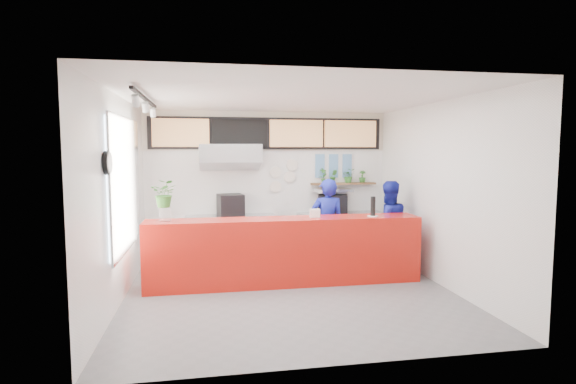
# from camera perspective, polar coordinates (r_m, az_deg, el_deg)

# --- Properties ---
(floor) EXTENTS (5.00, 5.00, 0.00)m
(floor) POSITION_cam_1_polar(r_m,az_deg,el_deg) (7.22, 0.19, -12.47)
(floor) COLOR slate
(floor) RESTS_ON ground
(ceiling) EXTENTS (5.00, 5.00, 0.00)m
(ceiling) POSITION_cam_1_polar(r_m,az_deg,el_deg) (6.92, 0.20, 11.91)
(ceiling) COLOR silver
(wall_back) EXTENTS (5.00, 0.00, 5.00)m
(wall_back) POSITION_cam_1_polar(r_m,az_deg,el_deg) (9.37, -2.52, 0.99)
(wall_back) COLOR white
(wall_back) RESTS_ON ground
(wall_left) EXTENTS (0.00, 5.00, 5.00)m
(wall_left) POSITION_cam_1_polar(r_m,az_deg,el_deg) (6.92, -20.63, -0.87)
(wall_left) COLOR white
(wall_left) RESTS_ON ground
(wall_right) EXTENTS (0.00, 5.00, 5.00)m
(wall_right) POSITION_cam_1_polar(r_m,az_deg,el_deg) (7.75, 18.70, -0.18)
(wall_right) COLOR white
(wall_right) RESTS_ON ground
(service_counter) EXTENTS (4.50, 0.60, 1.10)m
(service_counter) POSITION_cam_1_polar(r_m,az_deg,el_deg) (7.45, -0.36, -7.52)
(service_counter) COLOR red
(service_counter) RESTS_ON ground
(cream_band) EXTENTS (5.00, 0.02, 0.80)m
(cream_band) POSITION_cam_1_polar(r_m,az_deg,el_deg) (9.34, -2.54, 7.73)
(cream_band) COLOR beige
(cream_band) RESTS_ON wall_back
(prep_bench) EXTENTS (1.80, 0.60, 0.90)m
(prep_bench) POSITION_cam_1_polar(r_m,az_deg,el_deg) (9.14, -7.25, -5.80)
(prep_bench) COLOR #B2B5BA
(prep_bench) RESTS_ON ground
(panini_oven) EXTENTS (0.55, 0.55, 0.43)m
(panini_oven) POSITION_cam_1_polar(r_m,az_deg,el_deg) (9.04, -7.31, -1.65)
(panini_oven) COLOR black
(panini_oven) RESTS_ON prep_bench
(extraction_hood) EXTENTS (1.20, 0.70, 0.35)m
(extraction_hood) POSITION_cam_1_polar(r_m,az_deg,el_deg) (8.92, -7.36, 4.92)
(extraction_hood) COLOR #B2B5BA
(extraction_hood) RESTS_ON ceiling
(hood_lip) EXTENTS (1.20, 0.69, 0.31)m
(hood_lip) POSITION_cam_1_polar(r_m,az_deg,el_deg) (8.93, -7.35, 3.63)
(hood_lip) COLOR #B2B5BA
(hood_lip) RESTS_ON ceiling
(right_bench) EXTENTS (1.80, 0.60, 0.90)m
(right_bench) POSITION_cam_1_polar(r_m,az_deg,el_deg) (9.53, 6.76, -5.34)
(right_bench) COLOR #B2B5BA
(right_bench) RESTS_ON ground
(espresso_machine) EXTENTS (0.70, 0.58, 0.39)m
(espresso_machine) POSITION_cam_1_polar(r_m,az_deg,el_deg) (9.38, 5.72, -1.52)
(espresso_machine) COLOR black
(espresso_machine) RESTS_ON right_bench
(espresso_tray) EXTENTS (0.77, 0.59, 0.07)m
(espresso_tray) POSITION_cam_1_polar(r_m,az_deg,el_deg) (9.35, 5.73, 0.24)
(espresso_tray) COLOR silver
(espresso_tray) RESTS_ON espresso_machine
(herb_shelf) EXTENTS (1.40, 0.18, 0.04)m
(herb_shelf) POSITION_cam_1_polar(r_m,az_deg,el_deg) (9.61, 7.05, 1.07)
(herb_shelf) COLOR brown
(herb_shelf) RESTS_ON wall_back
(menu_board_far_left) EXTENTS (1.10, 0.10, 0.55)m
(menu_board_far_left) POSITION_cam_1_polar(r_m,az_deg,el_deg) (9.17, -13.45, 7.32)
(menu_board_far_left) COLOR tan
(menu_board_far_left) RESTS_ON wall_back
(menu_board_mid_left) EXTENTS (1.10, 0.10, 0.55)m
(menu_board_mid_left) POSITION_cam_1_polar(r_m,az_deg,el_deg) (9.17, -6.14, 7.44)
(menu_board_mid_left) COLOR black
(menu_board_mid_left) RESTS_ON wall_back
(menu_board_mid_right) EXTENTS (1.10, 0.10, 0.55)m
(menu_board_mid_right) POSITION_cam_1_polar(r_m,az_deg,el_deg) (9.32, 1.05, 7.43)
(menu_board_mid_right) COLOR tan
(menu_board_mid_right) RESTS_ON wall_back
(menu_board_far_right) EXTENTS (1.10, 0.10, 0.55)m
(menu_board_far_right) POSITION_cam_1_polar(r_m,az_deg,el_deg) (9.61, 7.91, 7.32)
(menu_board_far_right) COLOR tan
(menu_board_far_right) RESTS_ON wall_back
(soffit) EXTENTS (4.80, 0.04, 0.65)m
(soffit) POSITION_cam_1_polar(r_m,az_deg,el_deg) (9.31, -2.52, 7.43)
(soffit) COLOR black
(soffit) RESTS_ON wall_back
(window_pane) EXTENTS (0.04, 2.20, 1.90)m
(window_pane) POSITION_cam_1_polar(r_m,az_deg,el_deg) (7.19, -20.01, 0.97)
(window_pane) COLOR silver
(window_pane) RESTS_ON wall_left
(window_frame) EXTENTS (0.03, 2.30, 2.00)m
(window_frame) POSITION_cam_1_polar(r_m,az_deg,el_deg) (7.19, -19.86, 0.97)
(window_frame) COLOR #B2B5BA
(window_frame) RESTS_ON wall_left
(wall_clock_rim) EXTENTS (0.05, 0.30, 0.30)m
(wall_clock_rim) POSITION_cam_1_polar(r_m,az_deg,el_deg) (6.00, -22.00, 3.45)
(wall_clock_rim) COLOR black
(wall_clock_rim) RESTS_ON wall_left
(wall_clock_face) EXTENTS (0.02, 0.26, 0.26)m
(wall_clock_face) POSITION_cam_1_polar(r_m,az_deg,el_deg) (5.99, -21.72, 3.46)
(wall_clock_face) COLOR white
(wall_clock_face) RESTS_ON wall_left
(track_rail) EXTENTS (0.05, 2.40, 0.04)m
(track_rail) POSITION_cam_1_polar(r_m,az_deg,el_deg) (6.86, -17.68, 11.22)
(track_rail) COLOR black
(track_rail) RESTS_ON ceiling
(dec_plate_a) EXTENTS (0.24, 0.03, 0.24)m
(dec_plate_a) POSITION_cam_1_polar(r_m,az_deg,el_deg) (9.35, -1.59, 2.52)
(dec_plate_a) COLOR silver
(dec_plate_a) RESTS_ON wall_back
(dec_plate_b) EXTENTS (0.24, 0.03, 0.24)m
(dec_plate_b) POSITION_cam_1_polar(r_m,az_deg,el_deg) (9.40, 0.22, 1.93)
(dec_plate_b) COLOR silver
(dec_plate_b) RESTS_ON wall_back
(dec_plate_c) EXTENTS (0.24, 0.03, 0.24)m
(dec_plate_c) POSITION_cam_1_polar(r_m,az_deg,el_deg) (9.37, -1.59, 0.69)
(dec_plate_c) COLOR silver
(dec_plate_c) RESTS_ON wall_back
(dec_plate_d) EXTENTS (0.24, 0.03, 0.24)m
(dec_plate_d) POSITION_cam_1_polar(r_m,az_deg,el_deg) (9.40, 0.52, 3.45)
(dec_plate_d) COLOR silver
(dec_plate_d) RESTS_ON wall_back
(photo_frame_a) EXTENTS (0.20, 0.02, 0.25)m
(photo_frame_a) POSITION_cam_1_polar(r_m,az_deg,el_deg) (9.53, 4.07, 4.07)
(photo_frame_a) COLOR #598CBF
(photo_frame_a) RESTS_ON wall_back
(photo_frame_b) EXTENTS (0.20, 0.02, 0.25)m
(photo_frame_b) POSITION_cam_1_polar(r_m,az_deg,el_deg) (9.61, 5.81, 4.06)
(photo_frame_b) COLOR #598CBF
(photo_frame_b) RESTS_ON wall_back
(photo_frame_c) EXTENTS (0.20, 0.02, 0.25)m
(photo_frame_c) POSITION_cam_1_polar(r_m,az_deg,el_deg) (9.70, 7.51, 4.05)
(photo_frame_c) COLOR #598CBF
(photo_frame_c) RESTS_ON wall_back
(photo_frame_d) EXTENTS (0.20, 0.02, 0.25)m
(photo_frame_d) POSITION_cam_1_polar(r_m,az_deg,el_deg) (9.54, 4.06, 2.56)
(photo_frame_d) COLOR #598CBF
(photo_frame_d) RESTS_ON wall_back
(photo_frame_e) EXTENTS (0.20, 0.02, 0.25)m
(photo_frame_e) POSITION_cam_1_polar(r_m,az_deg,el_deg) (9.62, 5.79, 2.57)
(photo_frame_e) COLOR #598CBF
(photo_frame_e) RESTS_ON wall_back
(photo_frame_f) EXTENTS (0.20, 0.02, 0.25)m
(photo_frame_f) POSITION_cam_1_polar(r_m,az_deg,el_deg) (9.71, 7.50, 2.58)
(photo_frame_f) COLOR #598CBF
(photo_frame_f) RESTS_ON wall_back
(staff_center) EXTENTS (0.65, 0.46, 1.70)m
(staff_center) POSITION_cam_1_polar(r_m,az_deg,el_deg) (8.20, 4.99, -4.23)
(staff_center) COLOR #151E93
(staff_center) RESTS_ON ground
(staff_right) EXTENTS (0.83, 0.66, 1.65)m
(staff_right) POSITION_cam_1_polar(r_m,az_deg,el_deg) (8.52, 12.57, -4.14)
(staff_right) COLOR #151E93
(staff_right) RESTS_ON ground
(herb_a) EXTENTS (0.20, 0.17, 0.32)m
(herb_a) POSITION_cam_1_polar(r_m,az_deg,el_deg) (9.48, 4.48, 2.12)
(herb_a) COLOR #2F6B25
(herb_a) RESTS_ON herb_shelf
(herb_b) EXTENTS (0.17, 0.15, 0.28)m
(herb_b) POSITION_cam_1_polar(r_m,az_deg,el_deg) (9.54, 5.79, 2.01)
(herb_b) COLOR #2F6B25
(herb_b) RESTS_ON herb_shelf
(herb_c) EXTENTS (0.31, 0.28, 0.30)m
(herb_c) POSITION_cam_1_polar(r_m,az_deg,el_deg) (9.64, 7.72, 2.08)
(herb_c) COLOR #2F6B25
(herb_c) RESTS_ON herb_shelf
(herb_d) EXTENTS (0.16, 0.15, 0.26)m
(herb_d) POSITION_cam_1_polar(r_m,az_deg,el_deg) (9.74, 9.42, 1.96)
(herb_d) COLOR #2F6B25
(herb_d) RESTS_ON herb_shelf
(glass_vase) EXTENTS (0.24, 0.24, 0.23)m
(glass_vase) POSITION_cam_1_polar(r_m,az_deg,el_deg) (7.25, -15.31, -2.73)
(glass_vase) COLOR white
(glass_vase) RESTS_ON service_counter
(basil_vase) EXTENTS (0.46, 0.42, 0.44)m
(basil_vase) POSITION_cam_1_polar(r_m,az_deg,el_deg) (7.22, -15.37, -0.18)
(basil_vase) COLOR #2F6B25
(basil_vase) RESTS_ON glass_vase
(napkin_holder) EXTENTS (0.16, 0.11, 0.14)m
(napkin_holder) POSITION_cam_1_polar(r_m,az_deg,el_deg) (7.43, 3.43, -2.71)
(napkin_holder) COLOR white
(napkin_holder) RESTS_ON service_counter
(white_plate) EXTENTS (0.21, 0.21, 0.01)m
(white_plate) POSITION_cam_1_polar(r_m,az_deg,el_deg) (7.66, 10.72, -3.03)
(white_plate) COLOR white
(white_plate) RESTS_ON service_counter
(pepper_mill) EXTENTS (0.08, 0.08, 0.32)m
(pepper_mill) POSITION_cam_1_polar(r_m,az_deg,el_deg) (7.64, 10.74, -1.78)
(pepper_mill) COLOR black
(pepper_mill) RESTS_ON white_plate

